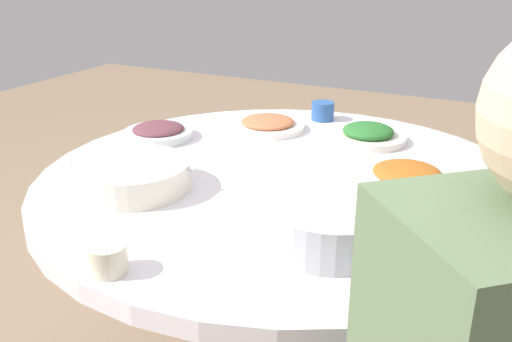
{
  "coord_description": "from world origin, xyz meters",
  "views": [
    {
      "loc": [
        -0.51,
        1.2,
        1.27
      ],
      "look_at": [
        0.02,
        0.13,
        0.8
      ],
      "focal_mm": 39.59,
      "sensor_mm": 36.0,
      "label": 1
    }
  ],
  "objects_px": {
    "dish_stirfry": "(407,175)",
    "dish_tofu_braise": "(268,124)",
    "round_dining_table": "(284,212)",
    "dish_greens": "(368,135)",
    "dish_eggplant": "(158,132)",
    "tea_cup_far": "(108,259)",
    "soup_bowl": "(133,177)",
    "rice_bowl": "(331,221)",
    "tea_cup_near": "(323,111)"
  },
  "relations": [
    {
      "from": "dish_stirfry",
      "to": "dish_tofu_braise",
      "type": "xyz_separation_m",
      "value": [
        0.48,
        -0.24,
        -0.0
      ]
    },
    {
      "from": "dish_stirfry",
      "to": "round_dining_table",
      "type": "bearing_deg",
      "value": 16.84
    },
    {
      "from": "dish_greens",
      "to": "dish_eggplant",
      "type": "bearing_deg",
      "value": 23.51
    },
    {
      "from": "round_dining_table",
      "to": "dish_stirfry",
      "type": "relative_size",
      "value": 5.71
    },
    {
      "from": "dish_stirfry",
      "to": "dish_greens",
      "type": "distance_m",
      "value": 0.31
    },
    {
      "from": "dish_eggplant",
      "to": "dish_greens",
      "type": "distance_m",
      "value": 0.62
    },
    {
      "from": "dish_tofu_braise",
      "to": "tea_cup_far",
      "type": "bearing_deg",
      "value": 96.9
    },
    {
      "from": "soup_bowl",
      "to": "dish_greens",
      "type": "xyz_separation_m",
      "value": [
        -0.39,
        -0.58,
        -0.01
      ]
    },
    {
      "from": "tea_cup_far",
      "to": "soup_bowl",
      "type": "bearing_deg",
      "value": -58.74
    },
    {
      "from": "dish_eggplant",
      "to": "dish_tofu_braise",
      "type": "bearing_deg",
      "value": -139.17
    },
    {
      "from": "dish_eggplant",
      "to": "dish_stirfry",
      "type": "bearing_deg",
      "value": 178.65
    },
    {
      "from": "round_dining_table",
      "to": "soup_bowl",
      "type": "xyz_separation_m",
      "value": [
        0.28,
        0.24,
        0.13
      ]
    },
    {
      "from": "rice_bowl",
      "to": "dish_stirfry",
      "type": "height_order",
      "value": "rice_bowl"
    },
    {
      "from": "dish_greens",
      "to": "tea_cup_far",
      "type": "distance_m",
      "value": 0.92
    },
    {
      "from": "soup_bowl",
      "to": "dish_tofu_braise",
      "type": "xyz_separation_m",
      "value": [
        -0.08,
        -0.56,
        -0.01
      ]
    },
    {
      "from": "dish_tofu_braise",
      "to": "tea_cup_near",
      "type": "distance_m",
      "value": 0.21
    },
    {
      "from": "round_dining_table",
      "to": "tea_cup_near",
      "type": "xyz_separation_m",
      "value": [
        0.08,
        -0.5,
        0.13
      ]
    },
    {
      "from": "dish_eggplant",
      "to": "tea_cup_far",
      "type": "height_order",
      "value": "tea_cup_far"
    },
    {
      "from": "soup_bowl",
      "to": "dish_greens",
      "type": "distance_m",
      "value": 0.7
    },
    {
      "from": "tea_cup_near",
      "to": "tea_cup_far",
      "type": "distance_m",
      "value": 1.05
    },
    {
      "from": "round_dining_table",
      "to": "dish_stirfry",
      "type": "distance_m",
      "value": 0.32
    },
    {
      "from": "soup_bowl",
      "to": "dish_tofu_braise",
      "type": "bearing_deg",
      "value": -98.67
    },
    {
      "from": "dish_stirfry",
      "to": "soup_bowl",
      "type": "bearing_deg",
      "value": 29.59
    },
    {
      "from": "dish_stirfry",
      "to": "tea_cup_far",
      "type": "bearing_deg",
      "value": 59.47
    },
    {
      "from": "soup_bowl",
      "to": "dish_greens",
      "type": "height_order",
      "value": "soup_bowl"
    },
    {
      "from": "soup_bowl",
      "to": "dish_tofu_braise",
      "type": "height_order",
      "value": "soup_bowl"
    },
    {
      "from": "dish_greens",
      "to": "dish_tofu_braise",
      "type": "bearing_deg",
      "value": 4.73
    },
    {
      "from": "dish_stirfry",
      "to": "dish_tofu_braise",
      "type": "distance_m",
      "value": 0.53
    },
    {
      "from": "dish_eggplant",
      "to": "tea_cup_far",
      "type": "distance_m",
      "value": 0.74
    },
    {
      "from": "dish_greens",
      "to": "tea_cup_near",
      "type": "bearing_deg",
      "value": -37.77
    },
    {
      "from": "dish_stirfry",
      "to": "tea_cup_near",
      "type": "height_order",
      "value": "tea_cup_near"
    },
    {
      "from": "dish_stirfry",
      "to": "dish_tofu_braise",
      "type": "height_order",
      "value": "dish_stirfry"
    },
    {
      "from": "tea_cup_near",
      "to": "dish_greens",
      "type": "bearing_deg",
      "value": 142.23
    },
    {
      "from": "soup_bowl",
      "to": "dish_eggplant",
      "type": "xyz_separation_m",
      "value": [
        0.17,
        -0.34,
        -0.01
      ]
    },
    {
      "from": "dish_tofu_braise",
      "to": "dish_stirfry",
      "type": "bearing_deg",
      "value": 153.67
    },
    {
      "from": "soup_bowl",
      "to": "tea_cup_far",
      "type": "relative_size",
      "value": 4.1
    },
    {
      "from": "round_dining_table",
      "to": "rice_bowl",
      "type": "distance_m",
      "value": 0.38
    },
    {
      "from": "soup_bowl",
      "to": "tea_cup_far",
      "type": "xyz_separation_m",
      "value": [
        -0.19,
        0.31,
        -0.0
      ]
    },
    {
      "from": "dish_tofu_braise",
      "to": "soup_bowl",
      "type": "bearing_deg",
      "value": 81.33
    },
    {
      "from": "dish_greens",
      "to": "dish_tofu_braise",
      "type": "distance_m",
      "value": 0.31
    },
    {
      "from": "dish_greens",
      "to": "tea_cup_far",
      "type": "height_order",
      "value": "same"
    },
    {
      "from": "dish_eggplant",
      "to": "dish_tofu_braise",
      "type": "distance_m",
      "value": 0.34
    },
    {
      "from": "dish_stirfry",
      "to": "tea_cup_far",
      "type": "relative_size",
      "value": 3.14
    },
    {
      "from": "tea_cup_near",
      "to": "tea_cup_far",
      "type": "relative_size",
      "value": 1.08
    },
    {
      "from": "soup_bowl",
      "to": "dish_stirfry",
      "type": "relative_size",
      "value": 1.31
    },
    {
      "from": "round_dining_table",
      "to": "dish_tofu_braise",
      "type": "bearing_deg",
      "value": -58.25
    },
    {
      "from": "round_dining_table",
      "to": "soup_bowl",
      "type": "bearing_deg",
      "value": 39.66
    },
    {
      "from": "round_dining_table",
      "to": "dish_tofu_braise",
      "type": "height_order",
      "value": "dish_tofu_braise"
    },
    {
      "from": "dish_tofu_braise",
      "to": "tea_cup_far",
      "type": "relative_size",
      "value": 3.32
    },
    {
      "from": "round_dining_table",
      "to": "tea_cup_far",
      "type": "relative_size",
      "value": 17.91
    }
  ]
}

